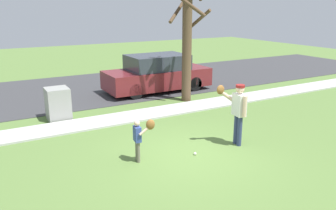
{
  "coord_description": "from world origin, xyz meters",
  "views": [
    {
      "loc": [
        -4.48,
        -6.89,
        3.71
      ],
      "look_at": [
        0.13,
        1.3,
        1.0
      ],
      "focal_mm": 36.74,
      "sensor_mm": 36.0,
      "label": 1
    }
  ],
  "objects_px": {
    "person_child": "(140,135)",
    "baseball": "(195,154)",
    "person_adult": "(237,108)",
    "utility_cabinet": "(58,104)",
    "parked_suv_maroon": "(157,74)",
    "street_tree_near": "(187,37)"
  },
  "relations": [
    {
      "from": "person_child",
      "to": "utility_cabinet",
      "type": "distance_m",
      "value": 4.54
    },
    {
      "from": "baseball",
      "to": "person_child",
      "type": "bearing_deg",
      "value": 166.28
    },
    {
      "from": "person_child",
      "to": "baseball",
      "type": "distance_m",
      "value": 1.58
    },
    {
      "from": "utility_cabinet",
      "to": "person_adult",
      "type": "bearing_deg",
      "value": -51.31
    },
    {
      "from": "parked_suv_maroon",
      "to": "utility_cabinet",
      "type": "bearing_deg",
      "value": 21.66
    },
    {
      "from": "person_adult",
      "to": "parked_suv_maroon",
      "type": "height_order",
      "value": "person_adult"
    },
    {
      "from": "person_adult",
      "to": "utility_cabinet",
      "type": "height_order",
      "value": "person_adult"
    },
    {
      "from": "person_adult",
      "to": "person_child",
      "type": "xyz_separation_m",
      "value": [
        -2.76,
        0.3,
        -0.35
      ]
    },
    {
      "from": "street_tree_near",
      "to": "parked_suv_maroon",
      "type": "distance_m",
      "value": 2.69
    },
    {
      "from": "baseball",
      "to": "street_tree_near",
      "type": "height_order",
      "value": "street_tree_near"
    },
    {
      "from": "person_adult",
      "to": "parked_suv_maroon",
      "type": "relative_size",
      "value": 0.36
    },
    {
      "from": "person_adult",
      "to": "person_child",
      "type": "height_order",
      "value": "person_adult"
    },
    {
      "from": "baseball",
      "to": "parked_suv_maroon",
      "type": "relative_size",
      "value": 0.02
    },
    {
      "from": "baseball",
      "to": "utility_cabinet",
      "type": "distance_m",
      "value": 5.35
    },
    {
      "from": "person_adult",
      "to": "baseball",
      "type": "height_order",
      "value": "person_adult"
    },
    {
      "from": "person_adult",
      "to": "utility_cabinet",
      "type": "bearing_deg",
      "value": -44.09
    },
    {
      "from": "utility_cabinet",
      "to": "baseball",
      "type": "bearing_deg",
      "value": -63.22
    },
    {
      "from": "parked_suv_maroon",
      "to": "person_adult",
      "type": "bearing_deg",
      "value": 81.28
    },
    {
      "from": "baseball",
      "to": "street_tree_near",
      "type": "relative_size",
      "value": 0.02
    },
    {
      "from": "person_child",
      "to": "person_adult",
      "type": "bearing_deg",
      "value": 1.08
    },
    {
      "from": "person_child",
      "to": "utility_cabinet",
      "type": "relative_size",
      "value": 1.03
    },
    {
      "from": "baseball",
      "to": "parked_suv_maroon",
      "type": "xyz_separation_m",
      "value": [
        2.39,
        6.66,
        0.75
      ]
    }
  ]
}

